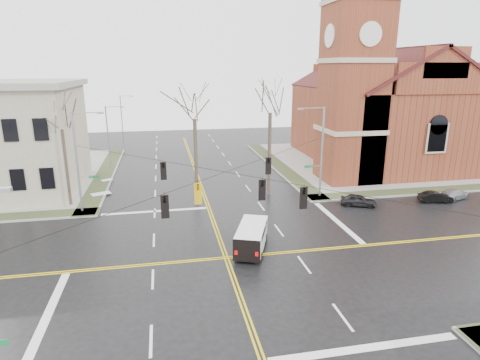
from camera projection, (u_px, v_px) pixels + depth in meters
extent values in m
plane|color=black|center=(226.00, 258.00, 27.98)|extent=(120.00, 120.00, 0.00)
cube|color=gray|center=(374.00, 161.00, 56.18)|extent=(30.00, 30.00, 0.15)
cube|color=#303A1F|center=(279.00, 165.00, 53.61)|extent=(2.00, 30.00, 0.02)
cube|color=#303A1F|center=(439.00, 189.00, 43.12)|extent=(30.00, 2.00, 0.02)
cube|color=#303A1F|center=(105.00, 173.00, 49.49)|extent=(2.00, 30.00, 0.02)
cube|color=gold|center=(224.00, 258.00, 27.96)|extent=(0.12, 100.00, 0.01)
cube|color=gold|center=(228.00, 257.00, 28.00)|extent=(0.12, 100.00, 0.01)
cube|color=gold|center=(226.00, 258.00, 27.87)|extent=(100.00, 0.12, 0.01)
cube|color=gold|center=(226.00, 257.00, 28.09)|extent=(100.00, 0.12, 0.01)
cube|color=silver|center=(365.00, 348.00, 18.98)|extent=(9.50, 0.50, 0.01)
cube|color=silver|center=(155.00, 211.00, 36.97)|extent=(9.50, 0.50, 0.01)
cube|color=silver|center=(47.00, 317.00, 21.32)|extent=(0.50, 9.50, 0.01)
cube|color=silver|center=(337.00, 221.00, 34.64)|extent=(0.50, 9.50, 0.01)
cube|color=brown|center=(352.00, 93.00, 44.45)|extent=(6.00, 6.00, 20.00)
cube|color=#B9A88F|center=(359.00, 1.00, 41.86)|extent=(6.30, 6.30, 0.50)
cylinder|color=silver|center=(371.00, 34.00, 39.93)|extent=(2.40, 0.15, 2.40)
cylinder|color=silver|center=(330.00, 36.00, 42.25)|extent=(0.15, 2.40, 2.40)
cube|color=brown|center=(380.00, 125.00, 55.97)|extent=(18.00, 24.00, 10.00)
cube|color=brown|center=(335.00, 157.00, 49.37)|extent=(2.00, 5.00, 4.40)
cylinder|color=gray|center=(322.00, 153.00, 39.69)|extent=(0.20, 0.20, 9.00)
cylinder|color=gray|center=(315.00, 166.00, 39.95)|extent=(1.20, 0.06, 0.06)
cube|color=#106232|center=(309.00, 167.00, 39.82)|extent=(0.90, 0.04, 0.25)
cylinder|color=gray|center=(313.00, 108.00, 38.28)|extent=(2.40, 0.08, 0.08)
cube|color=gray|center=(301.00, 109.00, 38.07)|extent=(0.50, 0.22, 0.15)
cylinder|color=gray|center=(77.00, 163.00, 35.46)|extent=(0.20, 0.20, 9.00)
cylinder|color=gray|center=(86.00, 177.00, 35.94)|extent=(1.20, 0.06, 0.06)
cube|color=#106232|center=(94.00, 177.00, 36.06)|extent=(0.90, 0.04, 0.25)
cylinder|color=gray|center=(86.00, 113.00, 34.48)|extent=(2.40, 0.08, 0.08)
cube|color=gray|center=(101.00, 113.00, 34.72)|extent=(0.50, 0.22, 0.15)
cube|color=gray|center=(3.00, 190.00, 12.99)|extent=(0.50, 0.22, 0.15)
cylinder|color=black|center=(225.00, 172.00, 26.29)|extent=(23.02, 23.02, 0.03)
cylinder|color=black|center=(225.00, 172.00, 26.29)|extent=(23.02, 23.02, 0.03)
imported|color=black|center=(165.00, 207.00, 21.98)|extent=(0.21, 0.26, 1.30)
imported|color=black|center=(268.00, 166.00, 31.01)|extent=(0.21, 0.26, 1.30)
imported|color=#DDA30D|center=(198.00, 194.00, 24.24)|extent=(0.21, 0.26, 1.30)
imported|color=black|center=(163.00, 171.00, 29.54)|extent=(0.21, 0.26, 1.30)
imported|color=black|center=(304.00, 198.00, 23.46)|extent=(0.21, 0.26, 1.30)
imported|color=black|center=(262.00, 190.00, 24.98)|extent=(0.21, 0.26, 1.30)
cylinder|color=gray|center=(108.00, 138.00, 51.32)|extent=(0.16, 0.16, 8.00)
cylinder|color=gray|center=(114.00, 107.00, 50.44)|extent=(2.00, 0.07, 0.07)
cube|color=gray|center=(122.00, 107.00, 50.64)|extent=(0.45, 0.20, 0.13)
cylinder|color=gray|center=(122.00, 119.00, 70.21)|extent=(0.16, 0.16, 8.00)
cylinder|color=gray|center=(126.00, 96.00, 69.33)|extent=(2.00, 0.07, 0.07)
cube|color=gray|center=(132.00, 96.00, 69.53)|extent=(0.45, 0.20, 0.13)
cube|color=white|center=(252.00, 236.00, 28.87)|extent=(3.40, 5.08, 1.52)
cube|color=white|center=(255.00, 229.00, 30.80)|extent=(2.00, 1.40, 1.07)
cube|color=black|center=(256.00, 221.00, 30.96)|extent=(1.59, 0.69, 0.72)
cube|color=black|center=(252.00, 229.00, 28.91)|extent=(2.87, 3.67, 0.49)
cube|color=#B70C0A|center=(236.00, 253.00, 26.75)|extent=(0.22, 0.13, 0.30)
cube|color=#B70C0A|center=(257.00, 254.00, 26.52)|extent=(0.22, 0.13, 0.30)
cube|color=black|center=(251.00, 246.00, 29.09)|extent=(3.46, 5.14, 0.09)
cylinder|color=black|center=(244.00, 236.00, 30.70)|extent=(0.45, 0.68, 0.64)
cylinder|color=black|center=(265.00, 238.00, 30.43)|extent=(0.45, 0.68, 0.64)
cylinder|color=black|center=(236.00, 255.00, 27.73)|extent=(0.45, 0.68, 0.64)
cylinder|color=black|center=(260.00, 256.00, 27.46)|extent=(0.45, 0.68, 0.64)
imported|color=black|center=(358.00, 200.00, 38.29)|extent=(3.56, 2.59, 1.13)
imported|color=black|center=(435.00, 197.00, 39.37)|extent=(3.33, 1.67, 1.05)
imported|color=gray|center=(454.00, 194.00, 40.26)|extent=(3.95, 2.61, 1.06)
cylinder|color=#372E23|center=(66.00, 168.00, 37.49)|extent=(0.36, 0.36, 7.20)
cylinder|color=#372E23|center=(196.00, 159.00, 39.38)|extent=(0.36, 0.36, 7.91)
cylinder|color=#372E23|center=(269.00, 154.00, 40.98)|extent=(0.36, 0.36, 8.30)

